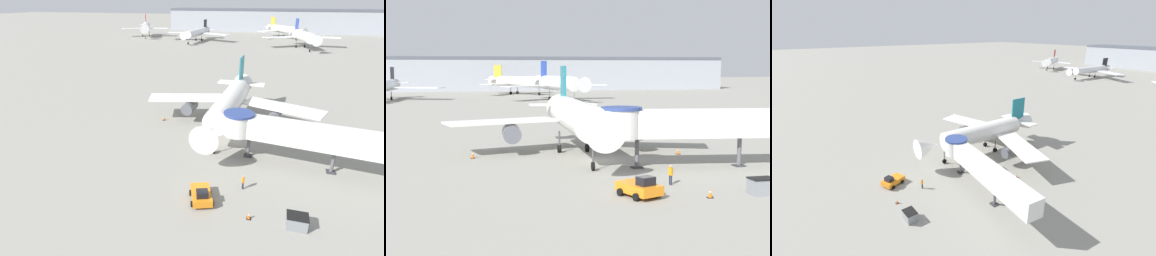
# 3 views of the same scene
# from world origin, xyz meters

# --- Properties ---
(ground_plane) EXTENTS (800.00, 800.00, 0.00)m
(ground_plane) POSITION_xyz_m (0.00, 0.00, 0.00)
(ground_plane) COLOR gray
(main_airplane) EXTENTS (30.44, 28.11, 10.24)m
(main_airplane) POSITION_xyz_m (-1.60, 4.67, 4.32)
(main_airplane) COLOR white
(main_airplane) RESTS_ON ground_plane
(jet_bridge) EXTENTS (22.44, 5.98, 6.16)m
(jet_bridge) POSITION_xyz_m (8.72, -5.46, 4.48)
(jet_bridge) COLOR silver
(jet_bridge) RESTS_ON ground_plane
(pushback_tug_orange) EXTENTS (3.19, 4.08, 1.75)m
(pushback_tug_orange) POSITION_xyz_m (-0.99, -16.19, 0.75)
(pushback_tug_orange) COLOR orange
(pushback_tug_orange) RESTS_ON ground_plane
(service_container_gray) EXTENTS (2.03, 1.55, 1.37)m
(service_container_gray) POSITION_xyz_m (8.73, -17.63, 0.69)
(service_container_gray) COLOR gray
(service_container_gray) RESTS_ON ground_plane
(traffic_cone_port_wing) EXTENTS (0.50, 0.50, 0.82)m
(traffic_cone_port_wing) POSITION_xyz_m (-13.35, 4.52, 0.39)
(traffic_cone_port_wing) COLOR black
(traffic_cone_port_wing) RESTS_ON ground_plane
(traffic_cone_starboard_wing) EXTENTS (0.48, 0.48, 0.79)m
(traffic_cone_starboard_wing) POSITION_xyz_m (10.04, 2.23, 0.38)
(traffic_cone_starboard_wing) COLOR black
(traffic_cone_starboard_wing) RESTS_ON ground_plane
(traffic_cone_apron_front) EXTENTS (0.45, 0.45, 0.75)m
(traffic_cone_apron_front) POSITION_xyz_m (4.26, -17.67, 0.36)
(traffic_cone_apron_front) COLOR black
(traffic_cone_apron_front) RESTS_ON ground_plane
(ground_crew_marshaller) EXTENTS (0.34, 0.39, 1.76)m
(ground_crew_marshaller) POSITION_xyz_m (3.00, -12.73, 1.01)
(ground_crew_marshaller) COLOR #1E2338
(ground_crew_marshaller) RESTS_ON ground_plane
(background_jet_blue_tail) EXTENTS (33.33, 29.98, 11.80)m
(background_jet_blue_tail) POSITION_xyz_m (14.01, 101.39, 5.14)
(background_jet_blue_tail) COLOR white
(background_jet_blue_tail) RESTS_ON ground_plane
(background_jet_red_tail) EXTENTS (25.51, 26.11, 12.03)m
(background_jet_red_tail) POSITION_xyz_m (-69.89, 122.10, 5.25)
(background_jet_red_tail) COLOR white
(background_jet_red_tail) RESTS_ON ground_plane
(background_jet_black_tail) EXTENTS (34.92, 33.32, 9.90)m
(background_jet_black_tail) POSITION_xyz_m (-36.46, 111.44, 4.36)
(background_jet_black_tail) COLOR silver
(background_jet_black_tail) RESTS_ON ground_plane
(background_jet_gold_tail) EXTENTS (26.47, 25.86, 10.58)m
(background_jet_gold_tail) POSITION_xyz_m (5.85, 137.49, 4.64)
(background_jet_gold_tail) COLOR white
(background_jet_gold_tail) RESTS_ON ground_plane
(terminal_building) EXTENTS (170.08, 19.57, 14.10)m
(terminal_building) POSITION_xyz_m (14.74, 175.00, 7.06)
(terminal_building) COLOR #999EA8
(terminal_building) RESTS_ON ground_plane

